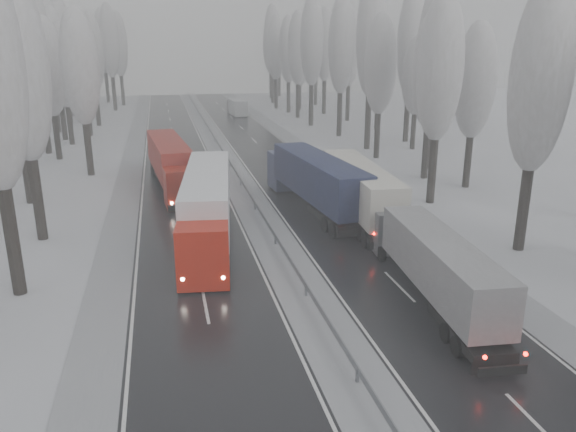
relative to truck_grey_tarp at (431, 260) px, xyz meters
name	(u,v)px	position (x,y,z in m)	size (l,w,h in m)	color
carriageway_right	(313,199)	(-0.95, 19.55, -2.10)	(7.50, 200.00, 0.03)	black
carriageway_left	(187,207)	(-11.45, 19.55, -2.10)	(7.50, 200.00, 0.03)	black
median_slush	(251,203)	(-6.20, 19.55, -2.09)	(3.00, 200.00, 0.04)	#A7A9AF
shoulder_right	(368,196)	(4.00, 19.55, -2.09)	(2.40, 200.00, 0.04)	#A7A9AF
shoulder_left	(123,211)	(-16.40, 19.55, -2.09)	(2.40, 200.00, 0.04)	#A7A9AF
median_guardrail	(251,196)	(-6.20, 19.53, -1.52)	(0.12, 200.00, 0.76)	slate
tree_16	(540,79)	(8.83, 5.21, 8.55)	(3.60, 3.60, 16.53)	black
tree_18	(440,69)	(8.31, 16.58, 8.59)	(3.60, 3.60, 16.58)	black
tree_19	(475,82)	(13.82, 20.58, 7.30)	(3.60, 3.60, 14.57)	black
tree_20	(432,71)	(11.70, 24.71, 8.03)	(3.60, 3.60, 15.71)	black
tree_21	(435,49)	(13.92, 28.71, 9.89)	(3.60, 3.60, 18.62)	black
tree_22	(380,65)	(10.82, 35.15, 8.13)	(3.60, 3.60, 15.86)	black
tree_23	(417,76)	(17.11, 39.15, 6.65)	(3.60, 3.60, 13.55)	black
tree_24	(371,37)	(11.70, 40.57, 11.07)	(3.60, 3.60, 20.49)	black
tree_25	(411,43)	(18.61, 44.57, 10.41)	(3.60, 3.60, 19.44)	black
tree_26	(341,46)	(11.36, 50.82, 9.99)	(3.60, 3.60, 18.78)	black
tree_27	(380,51)	(18.51, 54.82, 9.25)	(3.60, 3.60, 17.62)	black
tree_28	(312,42)	(10.14, 61.50, 10.52)	(3.60, 3.60, 19.62)	black
tree_29	(349,48)	(17.51, 65.50, 9.56)	(3.60, 3.60, 18.11)	black
tree_30	(298,49)	(10.36, 71.25, 9.40)	(3.60, 3.60, 17.86)	black
tree_31	(325,46)	(16.28, 75.25, 9.86)	(3.60, 3.60, 18.58)	black
tree_32	(288,50)	(10.43, 78.76, 9.07)	(3.60, 3.60, 17.33)	black
tree_33	(300,60)	(13.57, 82.76, 7.15)	(3.60, 3.60, 14.33)	black
tree_34	(276,48)	(9.53, 85.86, 9.26)	(3.60, 3.60, 17.63)	black
tree_35	(316,46)	(18.74, 89.86, 9.65)	(3.60, 3.60, 18.25)	black
tree_36	(272,40)	(10.84, 95.71, 10.91)	(3.60, 3.60, 20.23)	black
tree_37	(300,51)	(17.82, 99.71, 8.45)	(3.60, 3.60, 16.37)	black
tree_38	(271,46)	(12.53, 106.27, 9.47)	(3.60, 3.60, 17.97)	black
tree_39	(279,51)	(15.35, 110.27, 8.34)	(3.60, 3.60, 16.19)	black
tree_58	(20,70)	(-21.33, 14.11, 8.99)	(3.60, 3.60, 17.21)	black
tree_60	(14,84)	(-23.95, 23.75, 7.48)	(3.60, 3.60, 14.84)	black
tree_62	(80,68)	(-20.14, 33.27, 8.24)	(3.60, 3.60, 16.04)	black
tree_64	(48,68)	(-24.46, 42.26, 7.84)	(3.60, 3.60, 15.42)	black
tree_65	(35,43)	(-26.25, 46.26, 10.43)	(3.60, 3.60, 19.48)	black
tree_66	(63,66)	(-24.36, 51.89, 7.72)	(3.60, 3.60, 15.23)	black
tree_67	(55,55)	(-25.75, 55.89, 8.91)	(3.60, 3.60, 17.09)	black
tree_68	(82,57)	(-22.78, 58.66, 8.63)	(3.60, 3.60, 16.65)	black
tree_69	(48,43)	(-27.62, 62.66, 10.35)	(3.60, 3.60, 19.35)	black
tree_70	(92,53)	(-22.53, 68.74, 8.91)	(3.60, 3.60, 17.09)	black
tree_71	(62,42)	(-27.29, 72.74, 10.51)	(3.60, 3.60, 19.61)	black
tree_72	(82,60)	(-25.13, 78.08, 7.65)	(3.60, 3.60, 15.11)	black
tree_73	(67,51)	(-28.02, 82.08, 8.99)	(3.60, 3.60, 17.22)	black
tree_74	(109,41)	(-21.27, 88.87, 10.56)	(3.60, 3.60, 19.68)	black
tree_75	(61,45)	(-30.40, 92.87, 9.87)	(3.60, 3.60, 18.60)	black
tree_76	(119,45)	(-20.25, 98.27, 9.84)	(3.60, 3.60, 18.55)	black
tree_77	(93,58)	(-25.86, 102.27, 7.15)	(3.60, 3.60, 14.32)	black
tree_78	(103,42)	(-23.76, 104.86, 10.48)	(3.60, 3.60, 19.55)	black
tree_79	(92,49)	(-26.53, 108.86, 8.90)	(3.60, 3.60, 17.07)	black
truck_grey_tarp	(431,260)	(0.00, 0.00, 0.00)	(3.39, 14.24, 3.62)	#57585D
truck_blue_box	(313,178)	(-1.70, 16.74, 0.44)	(4.41, 17.19, 4.37)	#1E264C
truck_cream_box	(356,186)	(0.87, 14.07, 0.33)	(3.58, 16.45, 4.19)	#9D958B
box_truck_distant	(237,107)	(0.48, 76.53, -0.69)	(2.80, 7.62, 2.79)	silver
truck_red_white	(207,204)	(-10.44, 10.95, 0.54)	(4.90, 17.87, 4.54)	red
truck_red_red	(170,161)	(-12.42, 26.08, 0.35)	(4.15, 16.63, 4.23)	#A11609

